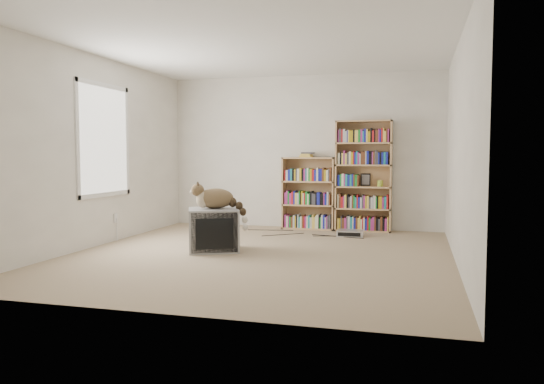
% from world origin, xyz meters
% --- Properties ---
extents(floor, '(4.50, 5.00, 0.01)m').
position_xyz_m(floor, '(0.00, 0.00, 0.00)').
color(floor, tan).
rests_on(floor, ground).
extents(wall_back, '(4.50, 0.02, 2.50)m').
position_xyz_m(wall_back, '(0.00, 2.50, 1.25)').
color(wall_back, white).
rests_on(wall_back, floor).
extents(wall_front, '(4.50, 0.02, 2.50)m').
position_xyz_m(wall_front, '(0.00, -2.50, 1.25)').
color(wall_front, white).
rests_on(wall_front, floor).
extents(wall_left, '(0.02, 5.00, 2.50)m').
position_xyz_m(wall_left, '(-2.25, 0.00, 1.25)').
color(wall_left, white).
rests_on(wall_left, floor).
extents(wall_right, '(0.02, 5.00, 2.50)m').
position_xyz_m(wall_right, '(2.25, 0.00, 1.25)').
color(wall_right, white).
rests_on(wall_right, floor).
extents(ceiling, '(4.50, 5.00, 0.02)m').
position_xyz_m(ceiling, '(0.00, 0.00, 2.50)').
color(ceiling, white).
rests_on(ceiling, wall_back).
extents(window, '(0.02, 1.22, 1.52)m').
position_xyz_m(window, '(-2.24, 0.20, 1.40)').
color(window, white).
rests_on(window, wall_left).
extents(crt_tv, '(0.78, 0.75, 0.53)m').
position_xyz_m(crt_tv, '(-0.64, 0.09, 0.26)').
color(crt_tv, gray).
rests_on(crt_tv, floor).
extents(cat, '(0.78, 0.49, 0.56)m').
position_xyz_m(cat, '(-0.57, 0.13, 0.62)').
color(cat, '#3B2B18').
rests_on(cat, crt_tv).
extents(bookcase_tall, '(0.87, 0.30, 1.74)m').
position_xyz_m(bookcase_tall, '(1.00, 2.36, 0.83)').
color(bookcase_tall, tan).
rests_on(bookcase_tall, floor).
extents(bookcase_short, '(0.85, 0.30, 1.16)m').
position_xyz_m(bookcase_short, '(0.13, 2.36, 0.53)').
color(bookcase_short, tan).
rests_on(bookcase_short, floor).
extents(book_stack, '(0.20, 0.25, 0.08)m').
position_xyz_m(book_stack, '(0.09, 2.34, 1.20)').
color(book_stack, red).
rests_on(book_stack, bookcase_short).
extents(green_mug, '(0.09, 0.09, 0.10)m').
position_xyz_m(green_mug, '(1.26, 2.34, 0.76)').
color(green_mug, '#A1C036').
rests_on(green_mug, bookcase_tall).
extents(framed_print, '(0.15, 0.05, 0.20)m').
position_xyz_m(framed_print, '(1.03, 2.44, 0.81)').
color(framed_print, black).
rests_on(framed_print, bookcase_tall).
extents(dvd_player, '(0.39, 0.28, 0.09)m').
position_xyz_m(dvd_player, '(0.88, 1.75, 0.04)').
color(dvd_player, silver).
rests_on(dvd_player, floor).
extents(wall_outlet, '(0.01, 0.08, 0.13)m').
position_xyz_m(wall_outlet, '(-2.24, 0.44, 0.32)').
color(wall_outlet, silver).
rests_on(wall_outlet, wall_left).
extents(floor_cables, '(1.20, 0.70, 0.01)m').
position_xyz_m(floor_cables, '(0.14, 1.75, 0.00)').
color(floor_cables, black).
rests_on(floor_cables, floor).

